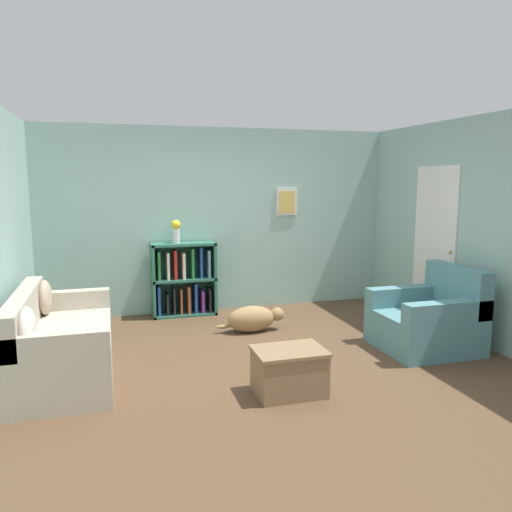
{
  "coord_description": "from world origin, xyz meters",
  "views": [
    {
      "loc": [
        -1.52,
        -4.77,
        1.88
      ],
      "look_at": [
        0.0,
        0.4,
        1.05
      ],
      "focal_mm": 35.0,
      "sensor_mm": 36.0,
      "label": 1
    }
  ],
  "objects_px": {
    "bookshelf": "(184,280)",
    "vase": "(176,230)",
    "recliner_chair": "(429,320)",
    "dog": "(253,319)",
    "couch": "(59,345)",
    "coffee_table": "(289,370)"
  },
  "relations": [
    {
      "from": "bookshelf",
      "to": "vase",
      "type": "height_order",
      "value": "vase"
    },
    {
      "from": "bookshelf",
      "to": "recliner_chair",
      "type": "bearing_deg",
      "value": -41.89
    },
    {
      "from": "dog",
      "to": "vase",
      "type": "relative_size",
      "value": 2.77
    },
    {
      "from": "vase",
      "to": "dog",
      "type": "bearing_deg",
      "value": -51.81
    },
    {
      "from": "couch",
      "to": "vase",
      "type": "relative_size",
      "value": 5.48
    },
    {
      "from": "recliner_chair",
      "to": "couch",
      "type": "bearing_deg",
      "value": 176.2
    },
    {
      "from": "recliner_chair",
      "to": "dog",
      "type": "xyz_separation_m",
      "value": [
        -1.72,
        1.15,
        -0.16
      ]
    },
    {
      "from": "couch",
      "to": "dog",
      "type": "xyz_separation_m",
      "value": [
        2.17,
        0.89,
        -0.16
      ]
    },
    {
      "from": "coffee_table",
      "to": "vase",
      "type": "relative_size",
      "value": 1.96
    },
    {
      "from": "couch",
      "to": "recliner_chair",
      "type": "distance_m",
      "value": 3.9
    },
    {
      "from": "dog",
      "to": "bookshelf",
      "type": "bearing_deg",
      "value": 124.44
    },
    {
      "from": "coffee_table",
      "to": "dog",
      "type": "bearing_deg",
      "value": 83.93
    },
    {
      "from": "coffee_table",
      "to": "vase",
      "type": "xyz_separation_m",
      "value": [
        -0.6,
        2.85,
        0.98
      ]
    },
    {
      "from": "vase",
      "to": "bookshelf",
      "type": "bearing_deg",
      "value": 10.96
    },
    {
      "from": "bookshelf",
      "to": "coffee_table",
      "type": "distance_m",
      "value": 2.93
    },
    {
      "from": "bookshelf",
      "to": "coffee_table",
      "type": "xyz_separation_m",
      "value": [
        0.51,
        -2.87,
        -0.27
      ]
    },
    {
      "from": "recliner_chair",
      "to": "dog",
      "type": "distance_m",
      "value": 2.08
    },
    {
      "from": "recliner_chair",
      "to": "coffee_table",
      "type": "xyz_separation_m",
      "value": [
        -1.92,
        -0.69,
        -0.11
      ]
    },
    {
      "from": "couch",
      "to": "recliner_chair",
      "type": "xyz_separation_m",
      "value": [
        3.89,
        -0.26,
        -0.0
      ]
    },
    {
      "from": "coffee_table",
      "to": "dog",
      "type": "distance_m",
      "value": 1.85
    },
    {
      "from": "couch",
      "to": "coffee_table",
      "type": "relative_size",
      "value": 2.79
    },
    {
      "from": "bookshelf",
      "to": "coffee_table",
      "type": "relative_size",
      "value": 1.64
    }
  ]
}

